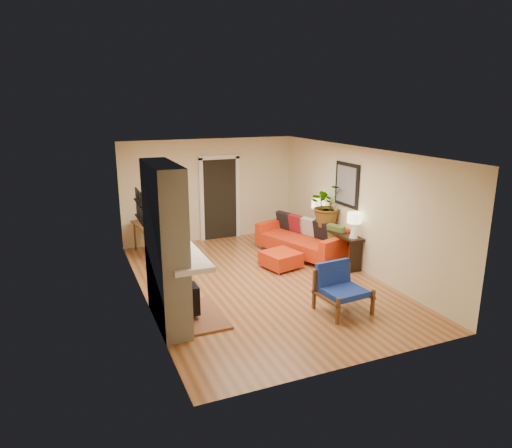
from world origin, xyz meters
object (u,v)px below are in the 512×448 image
object	(u,v)px
sofa	(304,239)
lamp_near	(354,222)
console_table	(334,235)
houseplant	(328,205)
ottoman	(281,259)
dining_table	(154,229)
lamp_far	(318,207)
blue_chair	(340,285)

from	to	relation	value
sofa	lamp_near	size ratio (longest dim) A/B	4.43
console_table	houseplant	distance (m)	0.71
ottoman	dining_table	distance (m)	3.15
houseplant	ottoman	bearing A→B (deg)	-166.64
console_table	lamp_near	xyz separation A→B (m)	(0.00, -0.73, 0.49)
lamp_near	lamp_far	distance (m)	1.49
sofa	console_table	world-z (taller)	sofa
sofa	dining_table	xyz separation A→B (m)	(-3.22, 1.48, 0.21)
sofa	lamp_near	distance (m)	1.56
console_table	sofa	bearing A→B (deg)	125.50
lamp_far	houseplant	xyz separation A→B (m)	(-0.01, -0.47, 0.16)
sofa	blue_chair	distance (m)	2.97
console_table	lamp_near	world-z (taller)	lamp_near
sofa	ottoman	bearing A→B (deg)	-145.32
sofa	blue_chair	size ratio (longest dim) A/B	2.85
dining_table	lamp_near	distance (m)	4.63
blue_chair	houseplant	distance (m)	2.94
ottoman	dining_table	world-z (taller)	dining_table
lamp_near	houseplant	bearing A→B (deg)	90.56
ottoman	lamp_far	size ratio (longest dim) A/B	1.59
lamp_near	lamp_far	xyz separation A→B (m)	(0.00, 1.49, 0.00)
houseplant	console_table	bearing A→B (deg)	-88.07
dining_table	ottoman	bearing A→B (deg)	-42.27
lamp_near	lamp_far	world-z (taller)	same
sofa	lamp_far	distance (m)	0.82
lamp_far	blue_chair	bearing A→B (deg)	-113.37
lamp_far	dining_table	bearing A→B (deg)	160.11
lamp_near	houseplant	distance (m)	1.04
blue_chair	lamp_far	size ratio (longest dim) A/B	1.56
ottoman	lamp_far	world-z (taller)	lamp_far
dining_table	blue_chair	bearing A→B (deg)	-61.40
sofa	blue_chair	world-z (taller)	sofa
lamp_near	houseplant	size ratio (longest dim) A/B	0.54
ottoman	lamp_near	distance (m)	1.74
dining_table	console_table	size ratio (longest dim) A/B	0.92
blue_chair	console_table	size ratio (longest dim) A/B	0.45
dining_table	lamp_far	distance (m)	3.91
sofa	houseplant	world-z (taller)	houseplant
console_table	houseplant	bearing A→B (deg)	91.93
ottoman	houseplant	bearing A→B (deg)	13.36
ottoman	console_table	size ratio (longest dim) A/B	0.46
sofa	console_table	xyz separation A→B (m)	(0.43, -0.61, 0.20)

